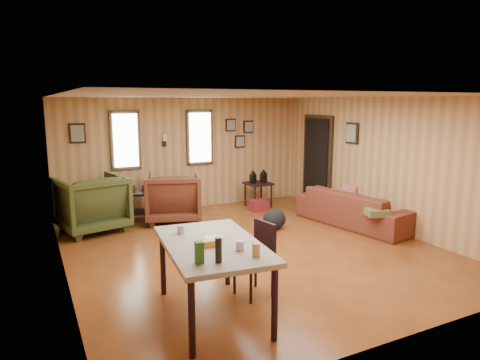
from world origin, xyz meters
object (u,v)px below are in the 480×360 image
at_px(recliner_green, 91,201).
at_px(side_table, 258,181).
at_px(recliner_brown, 173,195).
at_px(dining_table, 212,250).
at_px(end_table, 139,201).
at_px(sofa, 356,202).

height_order(recliner_green, side_table, recliner_green).
xyz_separation_m(recliner_brown, dining_table, (-0.79, -3.83, 0.23)).
relative_size(recliner_brown, end_table, 1.47).
bearing_deg(side_table, end_table, 179.48).
xyz_separation_m(recliner_green, end_table, (0.93, 0.28, -0.16)).
relative_size(sofa, side_table, 2.72).
height_order(sofa, side_table, sofa).
bearing_deg(side_table, recliner_brown, -172.21).
bearing_deg(dining_table, end_table, 93.32).
bearing_deg(recliner_brown, end_table, -9.34).
bearing_deg(recliner_brown, sofa, 166.56).
relative_size(recliner_green, dining_table, 0.65).
xyz_separation_m(recliner_green, side_table, (3.57, 0.26, 0.01)).
relative_size(recliner_brown, recliner_green, 0.94).
xyz_separation_m(side_table, dining_table, (-2.84, -4.12, 0.18)).
relative_size(recliner_brown, dining_table, 0.62).
xyz_separation_m(recliner_brown, recliner_green, (-1.52, 0.02, 0.03)).
distance_m(recliner_green, dining_table, 3.93).
relative_size(end_table, dining_table, 0.42).
bearing_deg(dining_table, recliner_brown, 84.40).
xyz_separation_m(end_table, dining_table, (-0.20, -4.14, 0.35)).
bearing_deg(side_table, recliner_green, -175.90).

